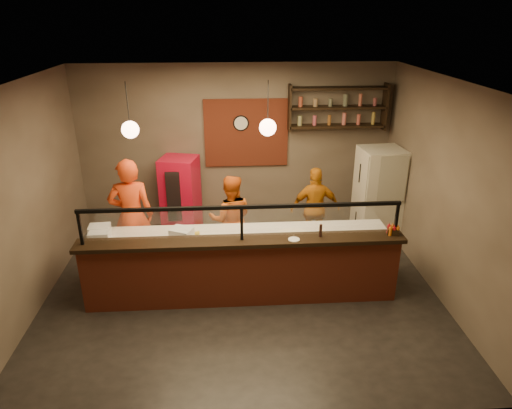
{
  "coord_description": "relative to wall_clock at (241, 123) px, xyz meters",
  "views": [
    {
      "loc": [
        -0.18,
        -6.07,
        4.06
      ],
      "look_at": [
        0.24,
        0.3,
        1.34
      ],
      "focal_mm": 32.0,
      "sensor_mm": 36.0,
      "label": 1
    }
  ],
  "objects": [
    {
      "name": "counter_ledge",
      "position": [
        -0.1,
        -2.76,
        -1.07
      ],
      "size": [
        4.7,
        0.37,
        0.06
      ],
      "primitive_type": "cube",
      "color": "black",
      "rests_on": "service_counter"
    },
    {
      "name": "red_cooler",
      "position": [
        -1.19,
        -0.31,
        -1.33
      ],
      "size": [
        0.78,
        0.74,
        1.53
      ],
      "primitive_type": "cube",
      "rotation": [
        0.0,
        0.0,
        -0.23
      ],
      "color": "red",
      "rests_on": "floor"
    },
    {
      "name": "pendant_left",
      "position": [
        -1.6,
        -2.26,
        0.45
      ],
      "size": [
        0.24,
        0.24,
        0.77
      ],
      "color": "black",
      "rests_on": "ceiling"
    },
    {
      "name": "worktop_cabinet",
      "position": [
        -0.1,
        -2.26,
        -1.68
      ],
      "size": [
        4.6,
        0.75,
        0.85
      ],
      "primitive_type": "cube",
      "color": "gray",
      "rests_on": "floor"
    },
    {
      "name": "wall_shelving",
      "position": [
        1.8,
        -0.14,
        0.3
      ],
      "size": [
        1.84,
        0.28,
        0.85
      ],
      "color": "black",
      "rests_on": "wall_back"
    },
    {
      "name": "brick_patch",
      "position": [
        0.1,
        0.01,
        -0.2
      ],
      "size": [
        1.6,
        0.04,
        1.3
      ],
      "primitive_type": "cube",
      "color": "#963820",
      "rests_on": "wall_back"
    },
    {
      "name": "cook_left",
      "position": [
        -1.86,
        -1.66,
        -1.13
      ],
      "size": [
        0.76,
        0.54,
        1.95
      ],
      "primitive_type": "imported",
      "rotation": [
        0.0,
        0.0,
        3.25
      ],
      "color": "#E94216",
      "rests_on": "floor"
    },
    {
      "name": "wall_front",
      "position": [
        -0.1,
        -4.96,
        -0.5
      ],
      "size": [
        6.0,
        0.0,
        6.0
      ],
      "primitive_type": "plane",
      "rotation": [
        -1.57,
        0.0,
        0.0
      ],
      "color": "#706152",
      "rests_on": "floor"
    },
    {
      "name": "sneeze_guard",
      "position": [
        -0.1,
        -2.76,
        -0.73
      ],
      "size": [
        4.5,
        0.05,
        0.52
      ],
      "color": "white",
      "rests_on": "counter_ledge"
    },
    {
      "name": "prep_tub_b",
      "position": [
        -2.25,
        -2.15,
        -1.12
      ],
      "size": [
        0.32,
        0.27,
        0.15
      ],
      "primitive_type": "cube",
      "rotation": [
        0.0,
        0.0,
        0.07
      ],
      "color": "white",
      "rests_on": "worktop"
    },
    {
      "name": "condiment_caddy",
      "position": [
        2.1,
        -2.74,
        -1.0
      ],
      "size": [
        0.19,
        0.16,
        0.09
      ],
      "primitive_type": "cube",
      "rotation": [
        0.0,
        0.0,
        -0.27
      ],
      "color": "black",
      "rests_on": "counter_ledge"
    },
    {
      "name": "pepper_mill",
      "position": [
        1.03,
        -2.75,
        -0.94
      ],
      "size": [
        0.05,
        0.05,
        0.19
      ],
      "primitive_type": "cylinder",
      "rotation": [
        0.0,
        0.0,
        -0.27
      ],
      "color": "black",
      "rests_on": "counter_ledge"
    },
    {
      "name": "wall_left",
      "position": [
        -3.1,
        -2.46,
        -0.5
      ],
      "size": [
        0.0,
        5.0,
        5.0
      ],
      "primitive_type": "plane",
      "rotation": [
        1.57,
        0.0,
        1.57
      ],
      "color": "#706152",
      "rests_on": "floor"
    },
    {
      "name": "wall_clock",
      "position": [
        0.0,
        0.0,
        0.0
      ],
      "size": [
        0.3,
        0.04,
        0.3
      ],
      "primitive_type": "cylinder",
      "rotation": [
        1.57,
        0.0,
        0.0
      ],
      "color": "black",
      "rests_on": "wall_back"
    },
    {
      "name": "floor",
      "position": [
        -0.1,
        -2.46,
        -2.1
      ],
      "size": [
        6.0,
        6.0,
        0.0
      ],
      "primitive_type": "plane",
      "color": "black",
      "rests_on": "ground"
    },
    {
      "name": "cook_mid",
      "position": [
        -0.24,
        -1.47,
        -1.32
      ],
      "size": [
        0.76,
        0.6,
        1.57
      ],
      "primitive_type": "imported",
      "rotation": [
        0.0,
        0.0,
        3.14
      ],
      "color": "#C34F12",
      "rests_on": "floor"
    },
    {
      "name": "prep_tub_a",
      "position": [
        -2.21,
        -2.34,
        -1.13
      ],
      "size": [
        0.31,
        0.25,
        0.15
      ],
      "primitive_type": "cube",
      "rotation": [
        0.0,
        0.0,
        0.05
      ],
      "color": "white",
      "rests_on": "worktop"
    },
    {
      "name": "pizza_dough",
      "position": [
        0.68,
        -2.38,
        -1.19
      ],
      "size": [
        0.66,
        0.66,
        0.01
      ],
      "primitive_type": "cylinder",
      "rotation": [
        0.0,
        0.0,
        0.34
      ],
      "color": "#ECE3C8",
      "rests_on": "worktop"
    },
    {
      "name": "fridge",
      "position": [
        2.5,
        -0.85,
        -1.2
      ],
      "size": [
        0.81,
        0.76,
        1.79
      ],
      "primitive_type": "cube",
      "rotation": [
        0.0,
        0.0,
        0.09
      ],
      "color": "beige",
      "rests_on": "floor"
    },
    {
      "name": "wall_back",
      "position": [
        -0.1,
        0.04,
        -0.5
      ],
      "size": [
        6.0,
        0.0,
        6.0
      ],
      "primitive_type": "plane",
      "rotation": [
        1.57,
        0.0,
        0.0
      ],
      "color": "#706152",
      "rests_on": "floor"
    },
    {
      "name": "small_plate",
      "position": [
        0.64,
        -2.82,
        -1.03
      ],
      "size": [
        0.19,
        0.19,
        0.01
      ],
      "primitive_type": "cylinder",
      "rotation": [
        0.0,
        0.0,
        0.2
      ],
      "color": "silver",
      "rests_on": "counter_ledge"
    },
    {
      "name": "service_counter",
      "position": [
        -0.1,
        -2.76,
        -1.6
      ],
      "size": [
        4.6,
        0.25,
        1.0
      ],
      "primitive_type": "cube",
      "color": "#963820",
      "rests_on": "floor"
    },
    {
      "name": "rolling_pin",
      "position": [
        -0.89,
        -2.29,
        -1.17
      ],
      "size": [
        0.33,
        0.15,
        0.06
      ],
      "primitive_type": "cylinder",
      "rotation": [
        0.0,
        1.57,
        0.29
      ],
      "color": "gold",
      "rests_on": "worktop"
    },
    {
      "name": "wall_right",
      "position": [
        2.9,
        -2.46,
        -0.5
      ],
      "size": [
        0.0,
        5.0,
        5.0
      ],
      "primitive_type": "plane",
      "rotation": [
        1.57,
        0.0,
        -1.57
      ],
      "color": "#706152",
      "rests_on": "floor"
    },
    {
      "name": "prep_tub_c",
      "position": [
        -0.99,
        -2.34,
        -1.12
      ],
      "size": [
        0.38,
        0.35,
        0.15
      ],
      "primitive_type": "cube",
      "rotation": [
        0.0,
        0.0,
        -0.43
      ],
      "color": "silver",
      "rests_on": "worktop"
    },
    {
      "name": "cook_right",
      "position": [
        1.29,
        -1.07,
        -1.33
      ],
      "size": [
        0.91,
        0.39,
        1.53
      ],
      "primitive_type": "imported",
      "rotation": [
        0.0,
        0.0,
        3.16
      ],
      "color": "#C36E12",
      "rests_on": "floor"
    },
    {
      "name": "pendant_right",
      "position": [
        0.3,
        -2.26,
        0.45
      ],
      "size": [
        0.24,
        0.24,
        0.77
      ],
      "color": "black",
      "rests_on": "ceiling"
    },
    {
      "name": "ceiling",
      "position": [
        -0.1,
        -2.46,
        1.1
      ],
      "size": [
        6.0,
        6.0,
        0.0
      ],
      "primitive_type": "plane",
      "rotation": [
        3.14,
        0.0,
        0.0
      ],
      "color": "#38302B",
      "rests_on": "wall_back"
    },
    {
      "name": "worktop",
      "position": [
        -0.1,
        -2.26,
        -1.23
      ],
      "size": [
        4.6,
        0.75,
        0.05
      ],
      "primitive_type": "cube",
      "color": "silver",
      "rests_on": "worktop_cabinet"
    }
  ]
}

